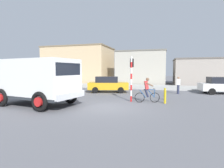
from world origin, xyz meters
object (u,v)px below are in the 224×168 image
object	(u,v)px
traffic_light_pole	(132,73)
pedestrian_near_kerb	(178,85)
bollard_near	(165,97)
cyclist	(147,90)
car_white_mid	(108,84)
truck_foreground	(37,79)
car_red_near	(55,83)
bollard_far	(165,94)
car_far_side	(222,85)

from	to	relation	value
traffic_light_pole	pedestrian_near_kerb	distance (m)	6.40
pedestrian_near_kerb	bollard_near	xyz separation A→B (m)	(-1.24, -5.32, -0.40)
traffic_light_pole	pedestrian_near_kerb	world-z (taller)	traffic_light_pole
cyclist	pedestrian_near_kerb	world-z (taller)	cyclist
pedestrian_near_kerb	car_white_mid	bearing A→B (deg)	-174.71
traffic_light_pole	bollard_near	world-z (taller)	traffic_light_pole
truck_foreground	car_red_near	world-z (taller)	truck_foreground
truck_foreground	bollard_far	bearing A→B (deg)	28.47
car_red_near	pedestrian_near_kerb	bearing A→B (deg)	3.60
car_red_near	bollard_far	distance (m)	12.03
car_red_near	bollard_far	xyz separation A→B (m)	(11.62, -3.11, -0.37)
pedestrian_near_kerb	car_far_side	bearing A→B (deg)	16.29
traffic_light_pole	car_red_near	distance (m)	10.35
truck_foreground	car_far_side	distance (m)	16.10
car_red_near	car_far_side	size ratio (longest dim) A/B	0.98
car_far_side	pedestrian_near_kerb	size ratio (longest dim) A/B	2.58
car_red_near	car_white_mid	world-z (taller)	same
car_red_near	pedestrian_near_kerb	size ratio (longest dim) A/B	2.54
truck_foreground	traffic_light_pole	world-z (taller)	traffic_light_pole
truck_foreground	car_white_mid	size ratio (longest dim) A/B	1.33
car_white_mid	bollard_far	xyz separation A→B (m)	(5.51, -3.29, -0.37)
cyclist	truck_foreground	bearing A→B (deg)	-156.35
traffic_light_pole	truck_foreground	bearing A→B (deg)	-151.56
car_white_mid	pedestrian_near_kerb	world-z (taller)	pedestrian_near_kerb
pedestrian_near_kerb	car_red_near	bearing A→B (deg)	-176.40
bollard_near	bollard_far	world-z (taller)	same
bollard_near	car_white_mid	bearing A→B (deg)	139.59
pedestrian_near_kerb	bollard_near	world-z (taller)	pedestrian_near_kerb
car_red_near	car_white_mid	size ratio (longest dim) A/B	0.96
pedestrian_near_kerb	traffic_light_pole	bearing A→B (deg)	-124.53
car_white_mid	bollard_far	size ratio (longest dim) A/B	4.78
truck_foreground	cyclist	xyz separation A→B (m)	(6.66, 2.92, -0.80)
bollard_far	pedestrian_near_kerb	bearing A→B (deg)	72.36
truck_foreground	pedestrian_near_kerb	size ratio (longest dim) A/B	3.54
car_red_near	car_white_mid	bearing A→B (deg)	1.72
truck_foreground	bollard_far	size ratio (longest dim) A/B	6.37
bollard_near	bollard_far	xyz separation A→B (m)	(0.00, 1.40, 0.00)
bollard_far	car_white_mid	bearing A→B (deg)	149.15
cyclist	pedestrian_near_kerb	xyz separation A→B (m)	(2.44, 5.26, -0.02)
traffic_light_pole	car_far_side	xyz separation A→B (m)	(7.54, 6.34, -1.25)
truck_foreground	pedestrian_near_kerb	xyz separation A→B (m)	(9.10, 8.18, -0.82)
cyclist	car_far_side	size ratio (longest dim) A/B	0.41
cyclist	traffic_light_pole	xyz separation A→B (m)	(-1.12, 0.08, 1.20)
car_red_near	bollard_near	world-z (taller)	car_red_near
car_white_mid	bollard_far	distance (m)	6.43
traffic_light_pole	car_white_mid	size ratio (longest dim) A/B	0.74
traffic_light_pole	pedestrian_near_kerb	bearing A→B (deg)	55.47
cyclist	car_red_near	xyz separation A→B (m)	(-10.42, 4.45, -0.05)
car_far_side	bollard_far	world-z (taller)	car_far_side
cyclist	pedestrian_near_kerb	size ratio (longest dim) A/B	1.06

